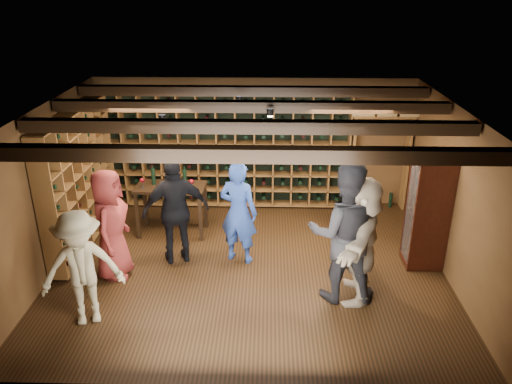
{
  "coord_description": "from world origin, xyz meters",
  "views": [
    {
      "loc": [
        0.29,
        -6.73,
        4.18
      ],
      "look_at": [
        0.1,
        0.2,
        1.2
      ],
      "focal_mm": 35.0,
      "sensor_mm": 36.0,
      "label": 1
    }
  ],
  "objects_px": {
    "display_cabinet": "(427,215)",
    "man_blue_shirt": "(239,213)",
    "guest_red_floral": "(111,224)",
    "tasting_table": "(171,192)",
    "man_grey_suit": "(344,233)",
    "guest_woman_black": "(176,211)",
    "guest_khaki": "(81,269)",
    "guest_beige": "(360,239)"
  },
  "relations": [
    {
      "from": "guest_khaki",
      "to": "guest_beige",
      "type": "distance_m",
      "value": 3.68
    },
    {
      "from": "display_cabinet",
      "to": "tasting_table",
      "type": "height_order",
      "value": "display_cabinet"
    },
    {
      "from": "display_cabinet",
      "to": "guest_woman_black",
      "type": "height_order",
      "value": "guest_woman_black"
    },
    {
      "from": "guest_beige",
      "to": "tasting_table",
      "type": "bearing_deg",
      "value": -110.68
    },
    {
      "from": "man_grey_suit",
      "to": "guest_khaki",
      "type": "bearing_deg",
      "value": 11.86
    },
    {
      "from": "display_cabinet",
      "to": "guest_khaki",
      "type": "bearing_deg",
      "value": -161.78
    },
    {
      "from": "man_blue_shirt",
      "to": "tasting_table",
      "type": "xyz_separation_m",
      "value": [
        -1.23,
        0.89,
        -0.04
      ]
    },
    {
      "from": "man_blue_shirt",
      "to": "guest_red_floral",
      "type": "xyz_separation_m",
      "value": [
        -1.86,
        -0.48,
        0.01
      ]
    },
    {
      "from": "man_blue_shirt",
      "to": "guest_woman_black",
      "type": "bearing_deg",
      "value": 22.18
    },
    {
      "from": "display_cabinet",
      "to": "guest_woman_black",
      "type": "bearing_deg",
      "value": -179.86
    },
    {
      "from": "guest_beige",
      "to": "tasting_table",
      "type": "height_order",
      "value": "guest_beige"
    },
    {
      "from": "guest_beige",
      "to": "guest_khaki",
      "type": "bearing_deg",
      "value": -68.2
    },
    {
      "from": "tasting_table",
      "to": "guest_beige",
      "type": "bearing_deg",
      "value": -29.43
    },
    {
      "from": "display_cabinet",
      "to": "tasting_table",
      "type": "relative_size",
      "value": 1.44
    },
    {
      "from": "display_cabinet",
      "to": "guest_khaki",
      "type": "height_order",
      "value": "display_cabinet"
    },
    {
      "from": "guest_khaki",
      "to": "man_blue_shirt",
      "type": "bearing_deg",
      "value": 22.18
    },
    {
      "from": "display_cabinet",
      "to": "guest_red_floral",
      "type": "distance_m",
      "value": 4.77
    },
    {
      "from": "display_cabinet",
      "to": "guest_khaki",
      "type": "xyz_separation_m",
      "value": [
        -4.79,
        -1.58,
        -0.06
      ]
    },
    {
      "from": "guest_beige",
      "to": "tasting_table",
      "type": "relative_size",
      "value": 1.49
    },
    {
      "from": "tasting_table",
      "to": "guest_khaki",
      "type": "bearing_deg",
      "value": -102.39
    },
    {
      "from": "man_blue_shirt",
      "to": "guest_red_floral",
      "type": "distance_m",
      "value": 1.92
    },
    {
      "from": "display_cabinet",
      "to": "tasting_table",
      "type": "xyz_separation_m",
      "value": [
        -4.12,
        0.93,
        -0.06
      ]
    },
    {
      "from": "guest_woman_black",
      "to": "guest_red_floral",
      "type": "bearing_deg",
      "value": 7.9
    },
    {
      "from": "guest_red_floral",
      "to": "tasting_table",
      "type": "bearing_deg",
      "value": -23.7
    },
    {
      "from": "guest_khaki",
      "to": "tasting_table",
      "type": "xyz_separation_m",
      "value": [
        0.67,
        2.51,
        -0.0
      ]
    },
    {
      "from": "man_grey_suit",
      "to": "guest_woman_black",
      "type": "distance_m",
      "value": 2.62
    },
    {
      "from": "man_grey_suit",
      "to": "tasting_table",
      "type": "height_order",
      "value": "man_grey_suit"
    },
    {
      "from": "display_cabinet",
      "to": "man_blue_shirt",
      "type": "bearing_deg",
      "value": 179.2
    },
    {
      "from": "guest_red_floral",
      "to": "tasting_table",
      "type": "distance_m",
      "value": 1.51
    },
    {
      "from": "man_grey_suit",
      "to": "guest_beige",
      "type": "height_order",
      "value": "man_grey_suit"
    },
    {
      "from": "display_cabinet",
      "to": "guest_red_floral",
      "type": "height_order",
      "value": "display_cabinet"
    },
    {
      "from": "guest_red_floral",
      "to": "guest_woman_black",
      "type": "xyz_separation_m",
      "value": [
        0.89,
        0.43,
        0.03
      ]
    },
    {
      "from": "guest_khaki",
      "to": "guest_beige",
      "type": "relative_size",
      "value": 0.88
    },
    {
      "from": "man_blue_shirt",
      "to": "guest_beige",
      "type": "bearing_deg",
      "value": 170.36
    },
    {
      "from": "guest_woman_black",
      "to": "tasting_table",
      "type": "height_order",
      "value": "guest_woman_black"
    },
    {
      "from": "guest_red_floral",
      "to": "tasting_table",
      "type": "relative_size",
      "value": 1.39
    },
    {
      "from": "display_cabinet",
      "to": "guest_beige",
      "type": "height_order",
      "value": "guest_beige"
    },
    {
      "from": "guest_red_floral",
      "to": "guest_beige",
      "type": "bearing_deg",
      "value": -96.5
    },
    {
      "from": "man_blue_shirt",
      "to": "guest_red_floral",
      "type": "height_order",
      "value": "guest_red_floral"
    },
    {
      "from": "guest_woman_black",
      "to": "guest_khaki",
      "type": "distance_m",
      "value": 1.83
    },
    {
      "from": "man_grey_suit",
      "to": "guest_red_floral",
      "type": "xyz_separation_m",
      "value": [
        -3.34,
        0.48,
        -0.16
      ]
    },
    {
      "from": "man_grey_suit",
      "to": "guest_red_floral",
      "type": "bearing_deg",
      "value": -7.27
    }
  ]
}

